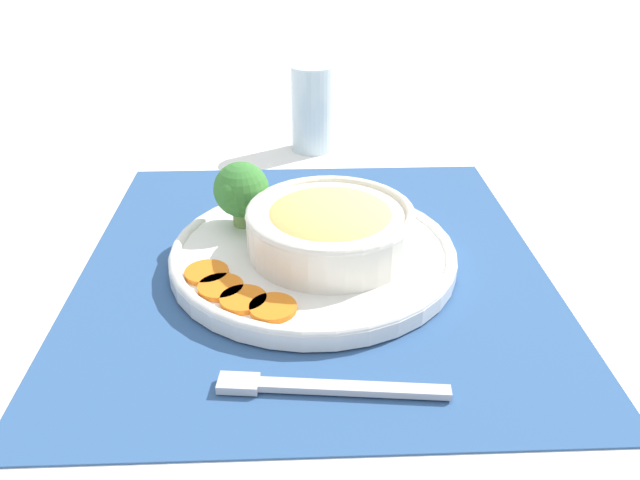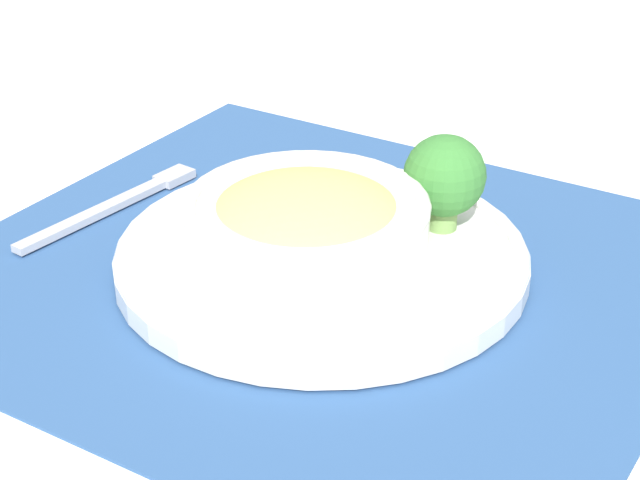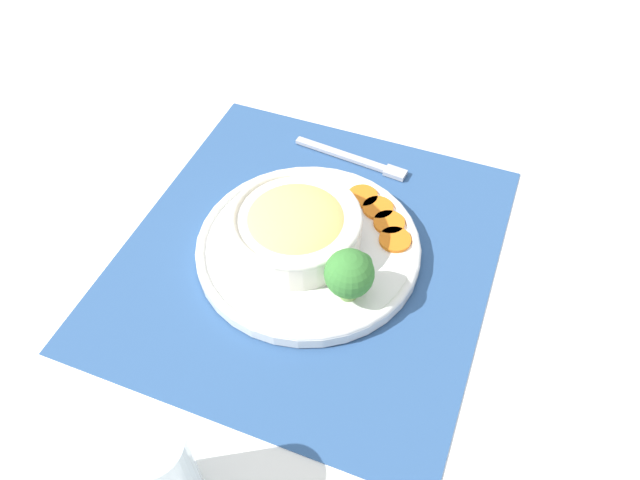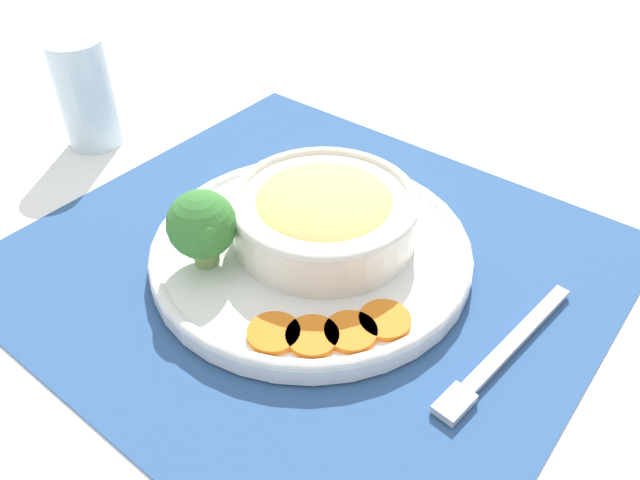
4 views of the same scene
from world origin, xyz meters
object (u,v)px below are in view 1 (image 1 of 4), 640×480
(fork, at_px, (309,386))
(broccoli_floret, at_px, (241,190))
(water_glass, at_px, (313,113))
(bowl, at_px, (330,226))

(fork, bearing_deg, broccoli_floret, 21.04)
(water_glass, xyz_separation_m, fork, (-0.54, -0.03, -0.05))
(broccoli_floret, relative_size, water_glass, 0.58)
(bowl, bearing_deg, broccoli_floret, 62.20)
(fork, bearing_deg, water_glass, 3.92)
(broccoli_floret, height_order, fork, broccoli_floret)
(water_glass, distance_m, fork, 0.54)
(broccoli_floret, bearing_deg, water_glass, -11.46)
(broccoli_floret, distance_m, fork, 0.27)
(water_glass, height_order, fork, water_glass)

